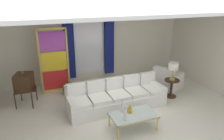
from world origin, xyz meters
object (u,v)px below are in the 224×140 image
bottle_amber_squat (130,110)px  peacock_figurine (70,90)px  coffee_table (133,115)px  vintage_tv (24,82)px  table_lamp_brass (173,67)px  round_side_table (171,87)px  stained_glass_divider (54,63)px  armchair_white (167,80)px  bottle_blue_decanter (125,114)px  couch_white_long (116,97)px  bottle_crystal_tall (122,107)px

bottle_amber_squat → peacock_figurine: (-1.09, 2.32, -0.27)m
coffee_table → vintage_tv: vintage_tv is taller
vintage_tv → table_lamp_brass: vintage_tv is taller
vintage_tv → peacock_figurine: size_ratio=2.24×
coffee_table → round_side_table: size_ratio=1.90×
table_lamp_brass → vintage_tv: bearing=166.0°
round_side_table → stained_glass_divider: bearing=153.6°
stained_glass_divider → table_lamp_brass: stained_glass_divider is taller
armchair_white → bottle_blue_decanter: bearing=-141.6°
armchair_white → table_lamp_brass: 1.03m
peacock_figurine → couch_white_long: bearing=-45.7°
couch_white_long → armchair_white: (2.21, 0.62, -0.02)m
bottle_crystal_tall → peacock_figurine: size_ratio=0.57×
bottle_blue_decanter → bottle_crystal_tall: size_ratio=1.05×
coffee_table → vintage_tv: bearing=137.2°
bottle_amber_squat → couch_white_long: bearing=86.0°
stained_glass_divider → table_lamp_brass: bearing=-26.4°
bottle_crystal_tall → armchair_white: bearing=33.9°
table_lamp_brass → bottle_amber_squat: bearing=-151.7°
coffee_table → armchair_white: armchair_white is taller
armchair_white → stained_glass_divider: (-3.75, 1.07, 0.77)m
coffee_table → vintage_tv: size_ratio=0.84×
armchair_white → vintage_tv: bearing=174.5°
peacock_figurine → armchair_white: bearing=-9.7°
peacock_figurine → table_lamp_brass: 3.43m
peacock_figurine → round_side_table: bearing=-21.7°
stained_glass_divider → round_side_table: size_ratio=3.70×
bottle_blue_decanter → bottle_amber_squat: bottle_blue_decanter is taller
coffee_table → table_lamp_brass: 2.39m
bottle_crystal_tall → bottle_amber_squat: bottle_crystal_tall is taller
bottle_crystal_tall → armchair_white: size_ratio=0.33×
stained_glass_divider → armchair_white: bearing=-15.9°
bottle_amber_squat → vintage_tv: bearing=138.0°
bottle_crystal_tall → vintage_tv: bearing=137.1°
bottle_blue_decanter → vintage_tv: size_ratio=0.27×
bottle_amber_squat → bottle_blue_decanter: bearing=-132.5°
vintage_tv → round_side_table: 4.60m
vintage_tv → peacock_figurine: bearing=5.3°
bottle_amber_squat → vintage_tv: size_ratio=0.17×
vintage_tv → table_lamp_brass: (4.45, -1.11, 0.30)m
couch_white_long → bottle_amber_squat: size_ratio=13.04×
table_lamp_brass → bottle_crystal_tall: bearing=-155.4°
round_side_table → table_lamp_brass: bearing=-90.0°
stained_glass_divider → table_lamp_brass: (3.47, -1.72, -0.03)m
coffee_table → bottle_amber_squat: bearing=114.6°
stained_glass_divider → table_lamp_brass: size_ratio=3.86×
bottle_crystal_tall → round_side_table: bearing=24.6°
couch_white_long → vintage_tv: size_ratio=2.19×
bottle_amber_squat → table_lamp_brass: size_ratio=0.40×
bottle_blue_decanter → round_side_table: bearing=30.9°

